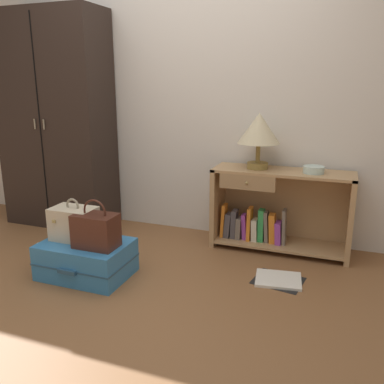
% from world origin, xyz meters
% --- Properties ---
extents(ground_plane, '(9.00, 9.00, 0.00)m').
position_xyz_m(ground_plane, '(0.00, 0.00, 0.00)').
color(ground_plane, brown).
extents(back_wall, '(6.40, 0.10, 2.60)m').
position_xyz_m(back_wall, '(0.00, 1.50, 1.30)').
color(back_wall, silver).
rests_on(back_wall, ground_plane).
extents(wardrobe, '(1.04, 0.47, 1.99)m').
position_xyz_m(wardrobe, '(-1.28, 1.20, 1.00)').
color(wardrobe, black).
rests_on(wardrobe, ground_plane).
extents(bookshelf, '(1.12, 0.37, 0.68)m').
position_xyz_m(bookshelf, '(0.81, 1.26, 0.33)').
color(bookshelf, tan).
rests_on(bookshelf, ground_plane).
extents(table_lamp, '(0.34, 0.34, 0.45)m').
position_xyz_m(table_lamp, '(0.65, 1.25, 0.99)').
color(table_lamp, olive).
rests_on(table_lamp, bookshelf).
extents(bowl, '(0.16, 0.16, 0.06)m').
position_xyz_m(bowl, '(1.09, 1.23, 0.70)').
color(bowl, silver).
rests_on(bowl, bookshelf).
extents(suitcase_large, '(0.63, 0.46, 0.25)m').
position_xyz_m(suitcase_large, '(-0.37, 0.28, 0.13)').
color(suitcase_large, teal).
rests_on(suitcase_large, ground_plane).
extents(train_case, '(0.32, 0.22, 0.31)m').
position_xyz_m(train_case, '(-0.48, 0.31, 0.37)').
color(train_case, beige).
rests_on(train_case, suitcase_large).
extents(handbag, '(0.30, 0.19, 0.34)m').
position_xyz_m(handbag, '(-0.25, 0.24, 0.38)').
color(handbag, '#472319').
rests_on(handbag, suitcase_large).
extents(bottle, '(0.07, 0.07, 0.17)m').
position_xyz_m(bottle, '(-0.82, 0.31, 0.08)').
color(bottle, white).
rests_on(bottle, ground_plane).
extents(open_book_on_floor, '(0.37, 0.33, 0.02)m').
position_xyz_m(open_book_on_floor, '(0.95, 0.67, 0.01)').
color(open_book_on_floor, white).
rests_on(open_book_on_floor, ground_plane).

